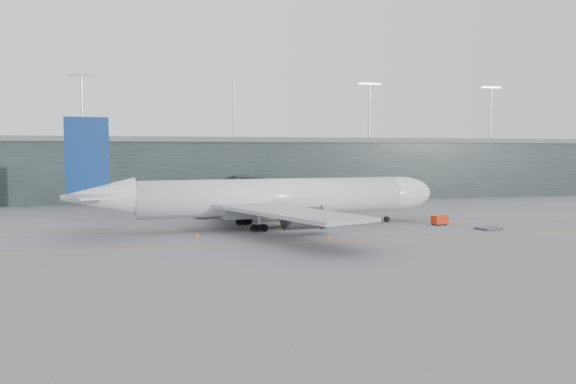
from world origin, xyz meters
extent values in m
plane|color=#555459|center=(0.00, 0.00, 0.00)|extent=(320.00, 320.00, 0.00)
cube|color=#C07B12|center=(0.00, -4.00, 0.01)|extent=(160.00, 0.25, 0.02)
cube|color=#C07B12|center=(0.00, -20.00, 0.01)|extent=(160.00, 0.25, 0.02)
cube|color=#C07B12|center=(5.00, 20.00, 0.01)|extent=(0.25, 60.00, 0.02)
cube|color=black|center=(0.00, 58.00, 7.00)|extent=(240.00, 35.00, 14.00)
cube|color=#535658|center=(0.00, 58.00, 14.60)|extent=(240.00, 36.00, 1.20)
cylinder|color=#9E9EA3|center=(-30.00, 48.00, 22.00)|extent=(0.60, 0.60, 14.00)
cylinder|color=#9E9EA3|center=(5.00, 48.00, 22.00)|extent=(0.60, 0.60, 14.00)
cylinder|color=#9E9EA3|center=(40.00, 48.00, 22.00)|extent=(0.60, 0.60, 14.00)
cylinder|color=#9E9EA3|center=(75.00, 48.00, 22.00)|extent=(0.60, 0.60, 14.00)
cylinder|color=silver|center=(3.96, -4.61, 4.76)|extent=(41.63, 10.01, 5.56)
ellipsoid|color=silver|center=(25.82, -2.23, 4.76)|extent=(12.22, 6.80, 5.56)
cone|color=silver|center=(-21.46, -7.39, 5.38)|extent=(10.39, 6.38, 5.34)
cube|color=gray|center=(3.07, -4.71, 2.60)|extent=(14.76, 6.02, 1.79)
cube|color=black|center=(29.21, -1.86, 5.65)|extent=(2.25, 2.89, 0.72)
cube|color=gray|center=(2.80, -18.73, 3.86)|extent=(17.32, 27.14, 0.49)
cylinder|color=#3E3F44|center=(6.67, -12.89, 2.33)|extent=(6.58, 3.80, 3.14)
cube|color=gray|center=(-0.22, 8.92, 3.86)|extent=(12.37, 27.01, 0.49)
cylinder|color=#3E3F44|center=(4.82, 4.05, 2.33)|extent=(6.58, 3.80, 3.14)
cube|color=navy|center=(-22.80, -7.54, 11.04)|extent=(5.85, 1.08, 10.77)
cube|color=silver|center=(-21.81, -12.40, 5.83)|extent=(7.52, 9.31, 0.31)
cube|color=silver|center=(-22.89, -2.58, 5.83)|extent=(6.11, 8.73, 0.31)
cylinder|color=black|center=(23.59, -2.47, 0.49)|extent=(1.02, 0.46, 0.99)
cylinder|color=#9E9EA3|center=(23.59, -2.47, 1.17)|extent=(0.27, 0.27, 2.33)
cylinder|color=black|center=(0.86, -9.29, 0.58)|extent=(1.21, 0.57, 1.17)
cylinder|color=black|center=(-0.07, -0.72, 0.58)|extent=(1.21, 0.57, 1.17)
cube|color=#292A2E|center=(20.47, 0.19, 4.86)|extent=(4.18, 4.40, 2.72)
cube|color=#292A2E|center=(17.48, 7.68, 4.86)|extent=(6.94, 12.63, 2.43)
cube|color=#292A2E|center=(12.80, 19.42, 4.86)|extent=(7.16, 12.72, 2.53)
cube|color=#292A2E|center=(8.12, 31.15, 4.86)|extent=(7.39, 12.81, 2.62)
cylinder|color=#9E9EA3|center=(17.23, 8.31, 1.85)|extent=(0.49, 0.49, 3.69)
cube|color=#3E3F44|center=(17.23, 8.31, 0.34)|extent=(2.35, 2.07, 0.68)
cylinder|color=#292A2E|center=(20.47, 40.50, 4.86)|extent=(3.89, 3.89, 2.92)
cylinder|color=#292A2E|center=(20.47, 40.50, 1.75)|extent=(1.75, 1.75, 3.50)
cube|color=#B3250C|center=(30.21, -7.93, 0.88)|extent=(2.58, 1.99, 1.35)
cylinder|color=black|center=(29.54, -8.64, 0.21)|extent=(0.44, 0.26, 0.41)
cylinder|color=black|center=(31.15, -8.21, 0.21)|extent=(0.44, 0.26, 0.41)
cylinder|color=black|center=(29.28, -7.64, 0.21)|extent=(0.44, 0.26, 0.41)
cylinder|color=black|center=(30.88, -7.21, 0.21)|extent=(0.44, 0.26, 0.41)
cube|color=#35353A|center=(34.83, -14.45, 0.20)|extent=(3.82, 3.35, 0.33)
cube|color=#3E3F44|center=(-5.90, 9.66, 0.17)|extent=(2.80, 2.56, 0.23)
cube|color=#A6A9B2|center=(-5.90, 9.66, 1.19)|extent=(2.34, 2.28, 1.71)
cube|color=#27519B|center=(-5.90, 9.66, 2.08)|extent=(2.41, 2.35, 0.09)
cube|color=#3E3F44|center=(-3.58, 11.38, 0.16)|extent=(2.58, 2.29, 0.22)
cube|color=#B0B3BD|center=(-3.58, 11.38, 1.15)|extent=(2.14, 2.06, 1.64)
cube|color=#27519B|center=(-3.58, 11.38, 2.00)|extent=(2.20, 2.13, 0.09)
cube|color=#3E3F44|center=(0.06, 10.43, 0.14)|extent=(2.37, 2.17, 0.19)
cube|color=silver|center=(0.06, 10.43, 1.01)|extent=(1.98, 1.93, 1.44)
cube|color=#27519B|center=(0.06, 10.43, 1.76)|extent=(2.05, 2.00, 0.08)
cone|color=#F3390D|center=(32.10, -7.59, 0.36)|extent=(0.45, 0.45, 0.71)
cone|color=orange|center=(8.64, -18.29, 0.37)|extent=(0.47, 0.47, 0.74)
cone|color=orange|center=(9.88, 10.09, 0.35)|extent=(0.44, 0.44, 0.71)
cone|color=#ED5E0D|center=(-8.31, -12.71, 0.39)|extent=(0.50, 0.50, 0.79)
camera|label=1|loc=(-13.39, -88.94, 11.50)|focal=35.00mm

